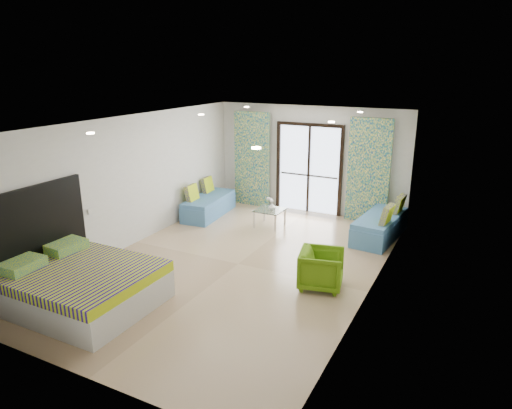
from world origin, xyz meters
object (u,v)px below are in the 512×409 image
at_px(daybed_left, 208,205).
at_px(coffee_table, 270,211).
at_px(daybed_right, 381,226).
at_px(armchair, 321,267).
at_px(bed, 81,285).

height_order(daybed_left, coffee_table, daybed_left).
height_order(daybed_left, daybed_right, daybed_right).
height_order(daybed_right, armchair, daybed_right).
height_order(bed, daybed_right, daybed_right).
xyz_separation_m(bed, coffee_table, (1.10, 4.66, 0.04)).
bearing_deg(coffee_table, daybed_right, 9.27).
bearing_deg(armchair, daybed_right, -20.50).
distance_m(bed, daybed_left, 4.76).
bearing_deg(daybed_right, daybed_left, -169.43).
xyz_separation_m(daybed_right, coffee_table, (-2.49, -0.41, 0.08)).
distance_m(bed, coffee_table, 4.79).
bearing_deg(coffee_table, bed, -103.31).
bearing_deg(armchair, coffee_table, 28.88).
relative_size(daybed_left, coffee_table, 2.54).
height_order(bed, armchair, bed).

